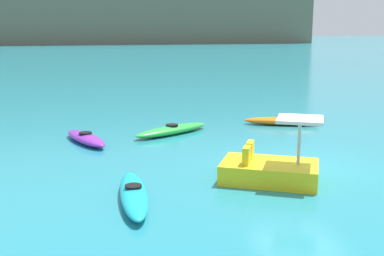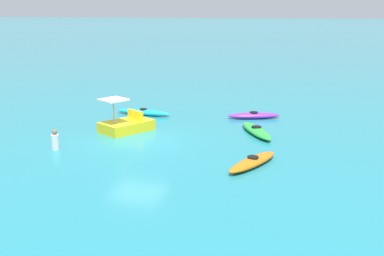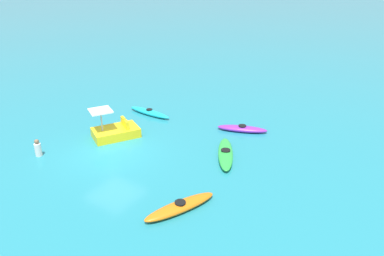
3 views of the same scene
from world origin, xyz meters
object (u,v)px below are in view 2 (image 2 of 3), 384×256
Objects in this scene: kayak_cyan at (143,112)px; pedal_boat_yellow at (126,124)px; kayak_purple at (254,116)px; kayak_orange at (253,162)px; person_near_shore at (55,141)px; kayak_green at (256,130)px.

kayak_cyan is 3.60m from pedal_boat_yellow.
pedal_boat_yellow is (4.32, -5.56, 0.17)m from kayak_purple.
person_near_shore is (0.07, -8.28, 0.22)m from kayak_orange.
kayak_orange is 3.47× the size of person_near_shore.
kayak_cyan is (0.75, -6.04, -0.00)m from kayak_purple.
kayak_purple is at bearing 137.73° from person_near_shore.
person_near_shore is at bearing -24.56° from pedal_boat_yellow.
kayak_green is 6.24m from pedal_boat_yellow.
kayak_purple is 1.01× the size of pedal_boat_yellow.
kayak_cyan is at bearing -172.34° from pedal_boat_yellow.
kayak_green is 1.08× the size of kayak_orange.
kayak_purple is at bearing 127.82° from pedal_boat_yellow.
kayak_green is (3.16, 0.57, -0.00)m from kayak_purple.
pedal_boat_yellow reaches higher than kayak_orange.
person_near_shore is at bearing -42.27° from kayak_purple.
kayak_green is (2.41, 6.60, 0.00)m from kayak_cyan.
kayak_orange is 7.52m from pedal_boat_yellow.
person_near_shore is at bearing -58.44° from kayak_green.
kayak_purple is 0.87× the size of kayak_green.
pedal_boat_yellow is at bearing -79.32° from kayak_green.
person_near_shore reaches higher than kayak_orange.
kayak_orange is 8.29m from person_near_shore.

